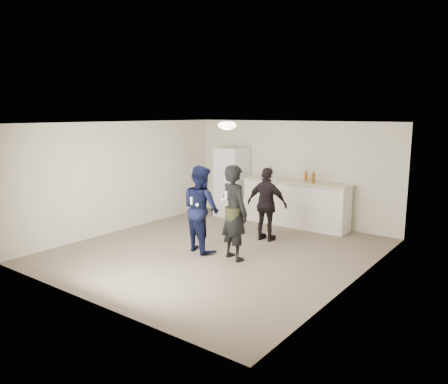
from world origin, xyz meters
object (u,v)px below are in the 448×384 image
Objects in this scene: woman at (234,212)px; spectator at (267,204)px; fridge at (232,182)px; shaker at (272,174)px; counter at (295,204)px; man at (201,209)px.

spectator is at bearing -66.60° from woman.
fridge is 1.01× the size of woman.
spectator reaches higher than shaker.
counter is at bearing -67.60° from woman.
counter is 2.92m from woman.
woman reaches higher than counter.
woman reaches higher than spectator.
counter is 1.51m from spectator.
counter is at bearing 2.19° from fridge.
woman is at bearing -165.11° from man.
man is 0.96× the size of woman.
fridge is at bearing -177.81° from counter.
fridge is 1.16m from shaker.
spectator is (0.83, -1.62, -0.39)m from shaker.
fridge is 3.51m from woman.
counter is 15.29× the size of shaker.
spectator is (1.94, -1.41, -0.12)m from fridge.
shaker is 0.11× the size of spectator.
man is at bearing -100.98° from counter.
woman is (0.81, -0.02, 0.04)m from man.
shaker is 3.20m from woman.
woman is at bearing -84.93° from counter.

